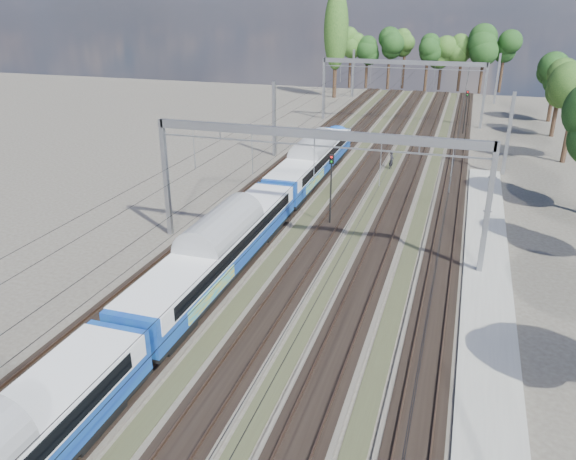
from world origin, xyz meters
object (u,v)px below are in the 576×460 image
(emu_train, at_px, (218,244))
(signal_far, at_px, (466,107))
(worker, at_px, (391,160))
(signal_near, at_px, (331,181))

(emu_train, xyz_separation_m, signal_far, (13.78, 49.01, 1.02))
(worker, height_order, signal_far, signal_far)
(worker, bearing_deg, signal_far, -7.52)
(signal_far, bearing_deg, emu_train, -96.12)
(emu_train, height_order, worker, emu_train)
(emu_train, bearing_deg, signal_near, 69.53)
(worker, distance_m, signal_far, 20.79)
(worker, bearing_deg, signal_near, -175.68)
(emu_train, height_order, signal_near, signal_near)
(signal_near, height_order, signal_far, signal_far)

